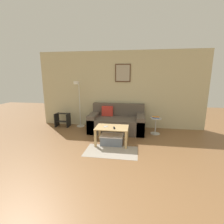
# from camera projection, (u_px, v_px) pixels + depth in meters

# --- Properties ---
(ground_plane) EXTENTS (16.00, 16.00, 0.00)m
(ground_plane) POSITION_uv_depth(u_px,v_px,m) (90.00, 206.00, 2.21)
(ground_plane) COLOR brown
(wall_back) EXTENTS (5.60, 0.09, 2.55)m
(wall_back) POSITION_uv_depth(u_px,v_px,m) (120.00, 90.00, 5.49)
(wall_back) COLOR #C6BC93
(wall_back) RESTS_ON ground_plane
(area_rug) EXTENTS (1.23, 0.71, 0.01)m
(area_rug) POSITION_uv_depth(u_px,v_px,m) (111.00, 151.00, 3.81)
(area_rug) COLOR #A39989
(area_rug) RESTS_ON ground_plane
(couch) EXTENTS (1.72, 0.97, 0.84)m
(couch) POSITION_uv_depth(u_px,v_px,m) (117.00, 122.00, 5.21)
(couch) COLOR brown
(couch) RESTS_ON ground_plane
(coffee_table) EXTENTS (0.84, 0.56, 0.45)m
(coffee_table) POSITION_uv_depth(u_px,v_px,m) (112.00, 131.00, 4.18)
(coffee_table) COLOR tan
(coffee_table) RESTS_ON ground_plane
(storage_bin) EXTENTS (0.58, 0.39, 0.25)m
(storage_bin) POSITION_uv_depth(u_px,v_px,m) (112.00, 139.00, 4.21)
(storage_bin) COLOR slate
(storage_bin) RESTS_ON ground_plane
(floor_lamp) EXTENTS (0.28, 0.47, 1.57)m
(floor_lamp) POSITION_uv_depth(u_px,v_px,m) (78.00, 101.00, 5.45)
(floor_lamp) COLOR silver
(floor_lamp) RESTS_ON ground_plane
(side_table) EXTENTS (0.33, 0.33, 0.50)m
(side_table) POSITION_uv_depth(u_px,v_px,m) (156.00, 124.00, 4.93)
(side_table) COLOR silver
(side_table) RESTS_ON ground_plane
(book_stack) EXTENTS (0.22, 0.15, 0.05)m
(book_stack) POSITION_uv_depth(u_px,v_px,m) (156.00, 117.00, 4.90)
(book_stack) COLOR #335199
(book_stack) RESTS_ON side_table
(remote_control) EXTENTS (0.07, 0.16, 0.02)m
(remote_control) POSITION_uv_depth(u_px,v_px,m) (114.00, 128.00, 4.06)
(remote_control) COLOR black
(remote_control) RESTS_ON coffee_table
(cell_phone) EXTENTS (0.13, 0.15, 0.01)m
(cell_phone) POSITION_uv_depth(u_px,v_px,m) (106.00, 127.00, 4.18)
(cell_phone) COLOR silver
(cell_phone) RESTS_ON coffee_table
(step_stool) EXTENTS (0.47, 0.32, 0.47)m
(step_stool) POSITION_uv_depth(u_px,v_px,m) (63.00, 119.00, 5.68)
(step_stool) COLOR black
(step_stool) RESTS_ON ground_plane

